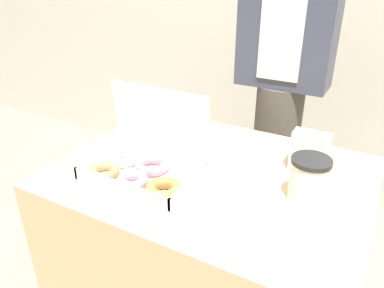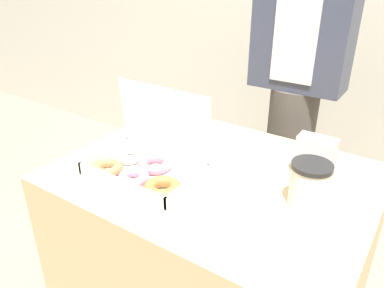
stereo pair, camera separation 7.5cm
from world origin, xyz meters
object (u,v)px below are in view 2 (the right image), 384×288
(coffee_cup, at_px, (309,185))
(napkin_holder, at_px, (315,157))
(donut_box, at_px, (145,163))
(person_customer, at_px, (297,80))

(coffee_cup, bearing_deg, napkin_holder, 102.48)
(coffee_cup, height_order, napkin_holder, coffee_cup)
(napkin_holder, bearing_deg, donut_box, -146.29)
(coffee_cup, relative_size, person_customer, 0.08)
(donut_box, bearing_deg, coffee_cup, 14.20)
(napkin_holder, xyz_separation_m, person_customer, (-0.23, 0.48, 0.07))
(donut_box, height_order, coffee_cup, donut_box)
(donut_box, xyz_separation_m, napkin_holder, (0.41, 0.27, 0.02))
(coffee_cup, distance_m, napkin_holder, 0.16)
(napkin_holder, bearing_deg, person_customer, 116.27)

